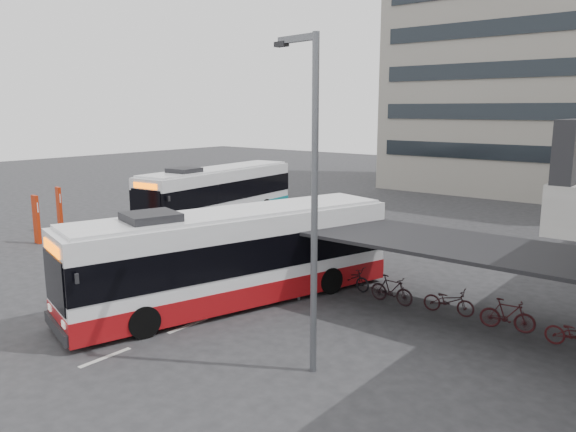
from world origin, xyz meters
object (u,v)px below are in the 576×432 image
Objects in this scene: bus_teal at (218,194)px; pedestrian at (241,248)px; bus_main at (234,257)px; lamp_post at (311,186)px.

pedestrian is at bearing -44.75° from bus_teal.
bus_main reaches higher than bus_teal.
lamp_post is (16.61, -12.78, 3.26)m from bus_teal.
lamp_post is at bearing -114.87° from pedestrian.
pedestrian is 10.57m from lamp_post.
pedestrian is at bearing 146.47° from bus_main.
bus_teal is 6.48× the size of pedestrian.
lamp_post is (7.95, -5.73, 3.96)m from pedestrian.
pedestrian is 0.22× the size of lamp_post.
bus_teal reaches higher than pedestrian.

